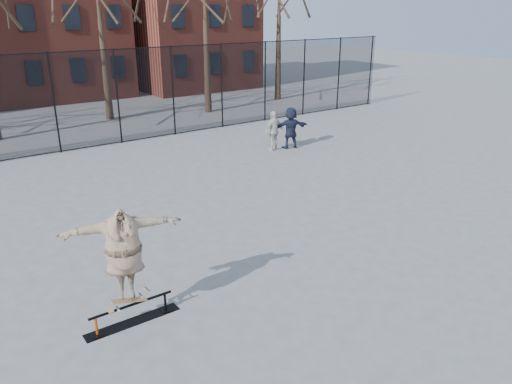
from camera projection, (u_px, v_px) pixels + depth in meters
ground at (287, 271)px, 11.30m from camera, size 100.00×100.00×0.00m
skate_rail at (132, 315)px, 9.44m from camera, size 1.85×0.28×0.41m
skateboard at (129, 302)px, 9.31m from camera, size 0.74×0.18×0.09m
skater at (125, 258)px, 8.99m from camera, size 2.25×1.13×1.77m
bystander_white at (274, 131)px, 20.49m from camera, size 1.01×0.53×1.64m
bystander_navy at (291, 128)px, 20.79m from camera, size 1.68×0.98×1.73m
fence at (89, 99)px, 20.48m from camera, size 34.03×0.07×4.00m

